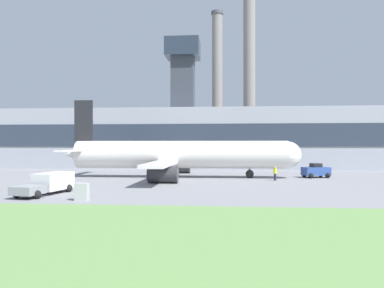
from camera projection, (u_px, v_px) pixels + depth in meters
name	position (u px, v px, depth m)	size (l,w,h in m)	color
ground_plane	(170.00, 181.00, 44.08)	(400.00, 400.00, 0.00)	gray
terminal_building	(190.00, 137.00, 71.14)	(88.42, 14.14, 24.26)	#9EA3AD
smokestack_left	(217.00, 85.00, 102.10)	(3.28, 3.28, 40.76)	gray
smokestack_right	(249.00, 76.00, 100.36)	(3.66, 3.66, 45.10)	gray
airplane	(177.00, 155.00, 49.00)	(31.31, 26.53, 10.25)	white
pushback_tug	(316.00, 171.00, 48.78)	(3.73, 3.03, 1.87)	#2D4C93
baggage_truck	(48.00, 184.00, 32.45)	(3.19, 6.64, 1.81)	gray
ground_crew_person	(275.00, 173.00, 44.86)	(0.42, 0.42, 1.70)	#23283D
utility_cabinet	(82.00, 192.00, 28.72)	(0.99, 0.61, 1.34)	#B2B7B2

